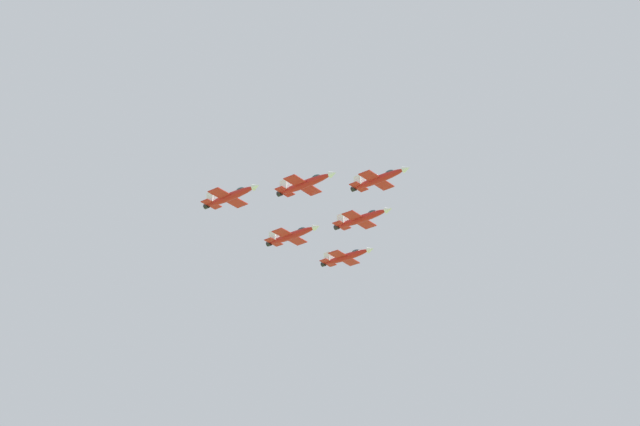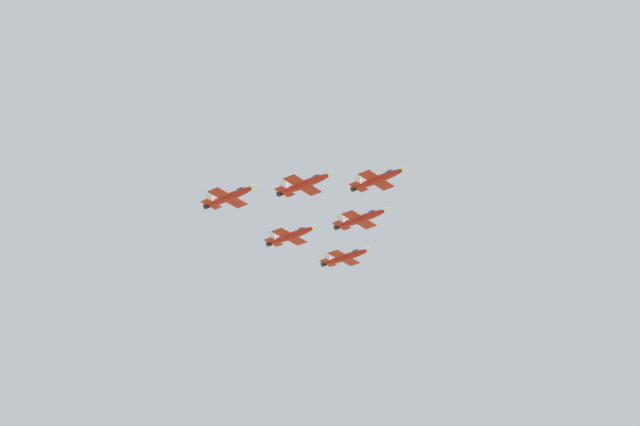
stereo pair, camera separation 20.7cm
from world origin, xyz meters
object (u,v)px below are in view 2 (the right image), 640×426
at_px(jet_lead, 379,179).
at_px(jet_slot_rear, 292,235).
at_px(jet_left_wingman, 362,218).
at_px(jet_left_outer, 346,257).
at_px(jet_right_wingman, 305,184).
at_px(jet_right_outer, 230,196).

bearing_deg(jet_lead, jet_slot_rear, -178.87).
bearing_deg(jet_slot_rear, jet_left_wingman, 40.58).
height_order(jet_left_wingman, jet_left_outer, jet_left_wingman).
distance_m(jet_lead, jet_left_wingman, 18.78).
distance_m(jet_right_wingman, jet_slot_rear, 19.48).
distance_m(jet_left_wingman, jet_slot_rear, 19.47).
xyz_separation_m(jet_lead, jet_slot_rear, (22.19, 17.84, -7.35)).
xyz_separation_m(jet_lead, jet_right_outer, (7.03, 36.71, -5.87)).
relative_size(jet_right_wingman, jet_right_outer, 1.01).
bearing_deg(jet_right_wingman, jet_right_outer, -140.13).
height_order(jet_left_wingman, jet_slot_rear, jet_left_wingman).
relative_size(jet_left_wingman, jet_right_outer, 1.02).
height_order(jet_left_wingman, jet_right_outer, jet_left_wingman).
bearing_deg(jet_lead, jet_right_wingman, -138.51).
bearing_deg(jet_left_wingman, jet_lead, -40.84).
bearing_deg(jet_left_wingman, jet_left_outer, 139.17).
distance_m(jet_right_wingman, jet_right_outer, 19.12).
relative_size(jet_lead, jet_left_outer, 1.02).
bearing_deg(jet_left_outer, jet_left_wingman, -41.32).
height_order(jet_right_wingman, jet_slot_rear, jet_right_wingman).
distance_m(jet_lead, jet_left_outer, 37.68).
height_order(jet_lead, jet_left_outer, jet_lead).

